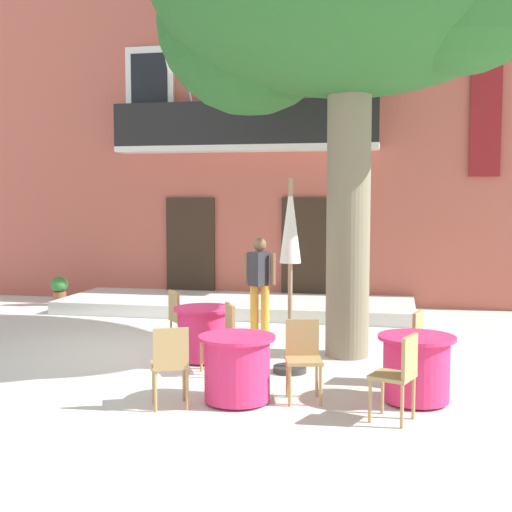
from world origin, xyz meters
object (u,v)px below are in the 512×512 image
Objects in this scene: cafe_chair_near_tree_1 at (426,343)px; ground_planter_left at (59,289)px; cafe_table_front at (237,368)px; cafe_table_near_tree at (416,368)px; cafe_chair_front_1 at (170,361)px; cafe_chair_front_0 at (303,354)px; cafe_umbrella at (290,246)px; cafe_chair_near_tree_0 at (400,371)px; cafe_chair_middle_0 at (181,316)px; cafe_table_middle at (204,333)px; pedestrian_near_entrance at (260,281)px; cafe_chair_middle_1 at (222,333)px.

ground_planter_left is at bearing 146.76° from cafe_chair_near_tree_1.
cafe_table_front reaches higher than ground_planter_left.
cafe_table_near_tree is 0.95× the size of cafe_chair_front_1.
cafe_umbrella reaches higher than cafe_chair_front_0.
cafe_chair_front_1 is at bearing -151.34° from cafe_chair_near_tree_1.
cafe_table_front is at bearing -48.48° from ground_planter_left.
cafe_chair_near_tree_0 is 1.00× the size of cafe_chair_middle_0.
cafe_chair_middle_0 is 5.34m from ground_planter_left.
cafe_table_front is at bearing -160.59° from cafe_chair_front_0.
cafe_table_near_tree is 2.01m from cafe_table_front.
cafe_chair_near_tree_0 is 3.44m from cafe_table_middle.
cafe_chair_near_tree_0 is at bearing -40.03° from cafe_chair_middle_0.
cafe_umbrella reaches higher than pedestrian_near_entrance.
cafe_table_middle is (-3.01, 0.68, -0.14)m from cafe_chair_near_tree_1.
cafe_umbrella is at bearing 75.22° from cafe_table_front.
pedestrian_near_entrance is (-1.19, 3.45, 0.39)m from cafe_chair_front_0.
cafe_table_front is 1.41× the size of ground_planter_left.
cafe_chair_front_0 and cafe_chair_front_1 have the same top height.
cafe_table_middle and cafe_table_front have the same top height.
cafe_table_middle is 0.95× the size of cafe_chair_middle_1.
cafe_umbrella reaches higher than ground_planter_left.
cafe_chair_near_tree_0 and cafe_chair_front_1 have the same top height.
cafe_umbrella is (1.80, -0.93, 1.14)m from cafe_chair_middle_0.
cafe_chair_front_0 is 1.50m from cafe_chair_front_1.
cafe_table_near_tree is at bearing -30.03° from cafe_chair_middle_0.
cafe_chair_middle_0 is at bearing 121.07° from cafe_table_front.
cafe_umbrella is (-1.73, 0.29, 1.14)m from cafe_chair_near_tree_1.
cafe_chair_front_0 is at bearing -38.56° from cafe_chair_middle_1.
pedestrian_near_entrance is at bearing 90.02° from cafe_chair_middle_1.
cafe_chair_near_tree_1 is 1.00× the size of cafe_chair_front_1.
ground_planter_left is (-5.32, 6.01, -0.05)m from cafe_table_front.
cafe_chair_front_0 reaches higher than cafe_table_front.
cafe_chair_middle_1 reaches higher than cafe_table_near_tree.
cafe_table_near_tree is at bearing -100.24° from cafe_chair_near_tree_1.
cafe_chair_middle_0 is at bearing 129.04° from cafe_chair_middle_1.
cafe_chair_near_tree_0 is 1.00× the size of cafe_chair_front_1.
cafe_chair_near_tree_0 is 1.05× the size of cafe_table_middle.
cafe_umbrella reaches higher than cafe_table_near_tree.
cafe_chair_near_tree_1 is 1.00× the size of cafe_chair_front_0.
cafe_chair_middle_1 is 1.44m from cafe_umbrella.
cafe_chair_middle_0 is at bearing 134.01° from cafe_table_middle.
cafe_chair_middle_0 reaches higher than cafe_table_middle.
cafe_chair_front_0 is at bearing -43.68° from ground_planter_left.
pedestrian_near_entrance is at bearing 126.62° from cafe_table_near_tree.
cafe_chair_front_1 is at bearing -119.99° from cafe_umbrella.
cafe_umbrella is 4.17× the size of ground_planter_left.
cafe_umbrella is at bearing 147.10° from cafe_table_near_tree.
pedestrian_near_entrance reaches higher than cafe_chair_middle_1.
cafe_chair_middle_0 is (-0.52, 0.54, 0.14)m from cafe_table_middle.
cafe_chair_near_tree_1 reaches higher than cafe_table_front.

